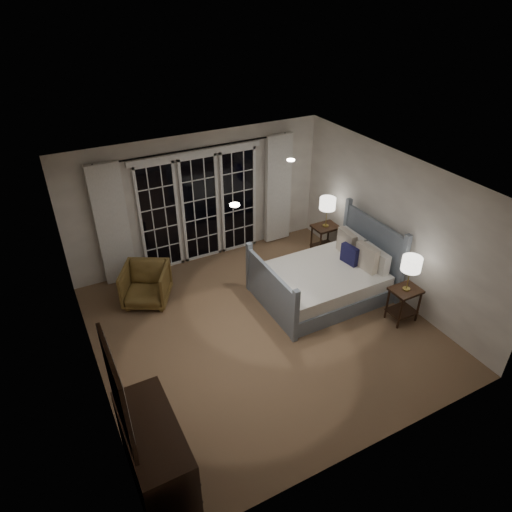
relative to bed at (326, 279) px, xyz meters
name	(u,v)px	position (x,y,z in m)	size (l,w,h in m)	color
floor	(262,328)	(-1.42, -0.28, -0.32)	(5.00, 5.00, 0.00)	brown
ceiling	(263,183)	(-1.42, -0.28, 2.18)	(5.00, 5.00, 0.00)	white
wall_left	(86,313)	(-3.92, -0.28, 0.93)	(0.02, 5.00, 2.50)	white
wall_right	(393,225)	(1.08, -0.28, 0.93)	(0.02, 5.00, 2.50)	white
wall_back	(199,199)	(-1.42, 2.22, 0.93)	(5.00, 0.02, 2.50)	white
wall_front	(375,377)	(-1.42, -2.78, 0.93)	(5.00, 0.02, 2.50)	white
french_doors	(200,207)	(-1.42, 2.17, 0.77)	(2.50, 0.04, 2.20)	black
curtain_rod	(197,149)	(-1.42, 2.12, 1.93)	(0.03, 0.03, 3.50)	black
curtain_left	(112,226)	(-3.07, 2.10, 0.83)	(0.55, 0.10, 2.25)	white
curtain_right	(278,190)	(0.23, 2.10, 0.83)	(0.55, 0.10, 2.25)	white
downlight_a	(291,160)	(-0.62, 0.32, 2.17)	(0.12, 0.12, 0.01)	white
downlight_b	(235,205)	(-2.02, -0.68, 2.17)	(0.12, 0.12, 0.01)	white
bed	(326,279)	(0.00, 0.00, 0.00)	(2.13, 1.52, 1.24)	slate
nightstand_left	(404,300)	(0.71, -1.14, 0.08)	(0.46, 0.37, 0.60)	black
nightstand_right	(325,236)	(0.77, 1.15, 0.10)	(0.49, 0.39, 0.64)	black
lamp_left	(412,264)	(0.71, -1.14, 0.76)	(0.31, 0.31, 0.59)	#A99343
lamp_right	(328,204)	(0.77, 1.15, 0.80)	(0.31, 0.31, 0.60)	#A99343
armchair	(146,285)	(-2.82, 1.26, 0.03)	(0.74, 0.76, 0.69)	brown
dresser	(156,455)	(-3.65, -2.02, 0.14)	(0.55, 1.29, 0.92)	black
mirror	(118,393)	(-3.89, -2.02, 1.23)	(0.05, 0.85, 1.00)	black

